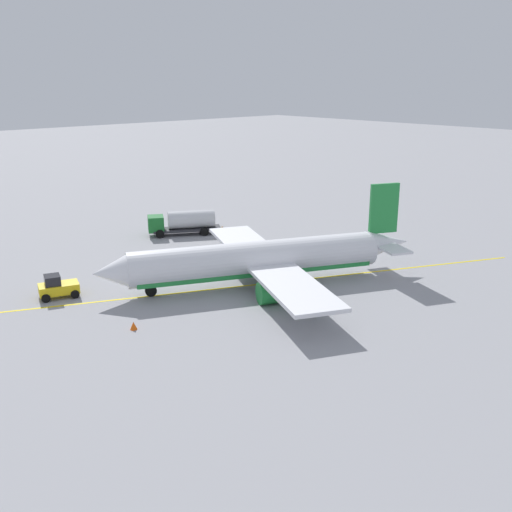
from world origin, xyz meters
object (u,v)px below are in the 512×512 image
airplane (261,260)px  fuel_tanker (183,222)px  refueling_worker (222,233)px  safety_cone_nose (134,326)px  pushback_tug (57,287)px

airplane → fuel_tanker: (-5.75, -21.14, -0.85)m
fuel_tanker → refueling_worker: (-2.31, 5.24, -0.89)m
airplane → refueling_worker: (-8.06, -15.91, -1.74)m
refueling_worker → safety_cone_nose: bearing=35.9°
pushback_tug → safety_cone_nose: size_ratio=6.05×
pushback_tug → refueling_worker: pushback_tug is taller
fuel_tanker → pushback_tug: (22.31, 10.82, -0.70)m
refueling_worker → pushback_tug: bearing=12.8°
pushback_tug → safety_cone_nose: (-1.33, 11.30, -0.67)m
fuel_tanker → safety_cone_nose: fuel_tanker is taller
airplane → pushback_tug: (16.57, -10.32, -1.55)m
airplane → safety_cone_nose: (15.24, 0.98, -2.22)m
airplane → safety_cone_nose: bearing=3.7°
airplane → safety_cone_nose: size_ratio=46.46×
pushback_tug → refueling_worker: bearing=-167.2°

